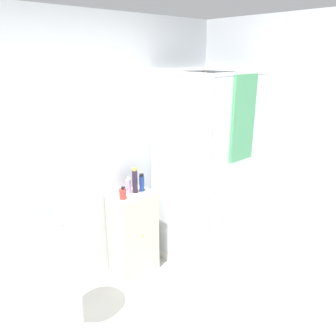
# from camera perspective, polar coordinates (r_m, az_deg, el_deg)

# --- Properties ---
(wall_back) EXTENTS (6.40, 0.06, 2.50)m
(wall_back) POSITION_cam_1_polar(r_m,az_deg,el_deg) (2.98, -16.57, 0.81)
(wall_back) COLOR silver
(wall_back) RESTS_ON ground_plane
(shower_enclosure) EXTENTS (0.81, 0.84, 2.01)m
(shower_enclosure) POSITION_cam_1_polar(r_m,az_deg,el_deg) (3.52, 6.53, -7.23)
(shower_enclosure) COLOR white
(shower_enclosure) RESTS_ON ground_plane
(vanity_cabinet) EXTENTS (0.43, 0.32, 0.87)m
(vanity_cabinet) POSITION_cam_1_polar(r_m,az_deg,el_deg) (3.39, -6.07, -11.32)
(vanity_cabinet) COLOR beige
(vanity_cabinet) RESTS_ON ground_plane
(sink) EXTENTS (0.43, 0.43, 0.99)m
(sink) POSITION_cam_1_polar(r_m,az_deg,el_deg) (2.75, -16.92, -14.62)
(sink) COLOR white
(sink) RESTS_ON ground_plane
(soap_dispenser) EXTENTS (0.07, 0.07, 0.13)m
(soap_dispenser) POSITION_cam_1_polar(r_m,az_deg,el_deg) (3.09, -7.89, -4.48)
(soap_dispenser) COLOR red
(soap_dispenser) RESTS_ON vanity_cabinet
(shampoo_bottle_tall_black) EXTENTS (0.05, 0.05, 0.25)m
(shampoo_bottle_tall_black) POSITION_cam_1_polar(r_m,az_deg,el_deg) (3.19, -5.79, -2.22)
(shampoo_bottle_tall_black) COLOR #281E33
(shampoo_bottle_tall_black) RESTS_ON vanity_cabinet
(shampoo_bottle_blue) EXTENTS (0.05, 0.05, 0.18)m
(shampoo_bottle_blue) POSITION_cam_1_polar(r_m,az_deg,el_deg) (3.23, -4.60, -2.59)
(shampoo_bottle_blue) COLOR navy
(shampoo_bottle_blue) RESTS_ON vanity_cabinet
(lotion_bottle_white) EXTENTS (0.05, 0.05, 0.17)m
(lotion_bottle_white) POSITION_cam_1_polar(r_m,az_deg,el_deg) (3.21, -6.94, -3.16)
(lotion_bottle_white) COLOR #B299C6
(lotion_bottle_white) RESTS_ON vanity_cabinet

